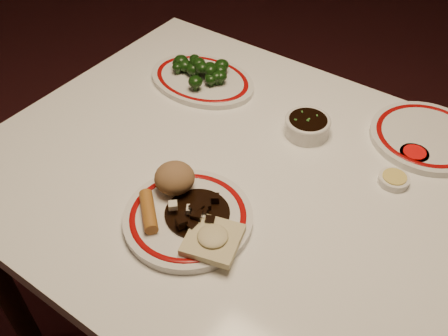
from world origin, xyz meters
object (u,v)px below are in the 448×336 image
(rice_mound, at_px, (175,178))
(soy_bowl, at_px, (307,126))
(main_plate, at_px, (188,218))
(fried_wonton, at_px, (213,239))
(stirfry_heap, at_px, (197,213))
(spring_roll, at_px, (148,211))
(broccoli_plate, at_px, (202,80))
(dining_table, at_px, (255,207))
(broccoli_pile, at_px, (202,69))

(rice_mound, height_order, soy_bowl, rice_mound)
(main_plate, height_order, rice_mound, rice_mound)
(fried_wonton, height_order, stirfry_heap, stirfry_heap)
(rice_mound, height_order, stirfry_heap, rice_mound)
(spring_roll, xyz_separation_m, fried_wonton, (0.14, 0.02, -0.00))
(stirfry_heap, relative_size, broccoli_plate, 0.43)
(main_plate, bearing_deg, dining_table, 75.76)
(rice_mound, bearing_deg, spring_roll, -86.45)
(rice_mound, height_order, broccoli_plate, rice_mound)
(broccoli_plate, height_order, broccoli_pile, broccoli_pile)
(broccoli_plate, relative_size, broccoli_pile, 1.83)
(fried_wonton, bearing_deg, broccoli_plate, 129.38)
(broccoli_plate, distance_m, soy_bowl, 0.32)
(main_plate, distance_m, broccoli_plate, 0.47)
(rice_mound, xyz_separation_m, broccoli_plate, (-0.20, 0.35, -0.04))
(rice_mound, relative_size, broccoli_plate, 0.27)
(main_plate, xyz_separation_m, fried_wonton, (0.08, -0.02, 0.02))
(dining_table, bearing_deg, broccoli_pile, 144.96)
(main_plate, relative_size, spring_roll, 2.79)
(rice_mound, bearing_deg, fried_wonton, -24.95)
(main_plate, xyz_separation_m, broccoli_pile, (-0.27, 0.40, 0.03))
(fried_wonton, xyz_separation_m, broccoli_pile, (-0.35, 0.42, 0.01))
(stirfry_heap, bearing_deg, fried_wonton, -28.20)
(main_plate, distance_m, spring_roll, 0.08)
(spring_roll, bearing_deg, broccoli_plate, 66.55)
(main_plate, relative_size, stirfry_heap, 2.12)
(spring_roll, height_order, broccoli_plate, spring_roll)
(fried_wonton, bearing_deg, rice_mound, 155.05)
(fried_wonton, xyz_separation_m, soy_bowl, (-0.02, 0.39, -0.01))
(spring_roll, relative_size, broccoli_pile, 0.59)
(broccoli_pile, xyz_separation_m, soy_bowl, (0.33, -0.03, -0.02))
(broccoli_pile, height_order, soy_bowl, broccoli_pile)
(spring_roll, height_order, soy_bowl, spring_roll)
(spring_roll, bearing_deg, fried_wonton, -40.43)
(broccoli_plate, relative_size, soy_bowl, 2.88)
(stirfry_heap, bearing_deg, soy_bowl, 83.32)
(fried_wonton, relative_size, broccoli_plate, 0.40)
(main_plate, relative_size, fried_wonton, 2.25)
(main_plate, distance_m, rice_mound, 0.09)
(spring_roll, bearing_deg, soy_bowl, 25.44)
(stirfry_heap, bearing_deg, broccoli_plate, 126.18)
(stirfry_heap, relative_size, broccoli_pile, 0.78)
(main_plate, bearing_deg, soy_bowl, 80.94)
(soy_bowl, bearing_deg, dining_table, -94.07)
(rice_mound, relative_size, soy_bowl, 0.79)
(dining_table, relative_size, stirfry_heap, 9.45)
(main_plate, relative_size, rice_mound, 3.31)
(main_plate, relative_size, soy_bowl, 2.61)
(soy_bowl, bearing_deg, spring_roll, -106.04)
(fried_wonton, distance_m, broccoli_plate, 0.54)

